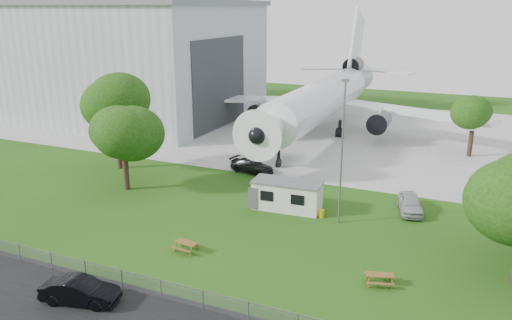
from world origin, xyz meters
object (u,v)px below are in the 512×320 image
at_px(site_cabin, 287,195).
at_px(car_centre_sedan, 80,291).
at_px(picnic_east, 379,285).
at_px(airliner, 323,97).
at_px(picnic_west, 186,251).
at_px(hangar, 116,58).

xyz_separation_m(site_cabin, car_centre_sedan, (-6.44, -19.17, -0.52)).
bearing_deg(car_centre_sedan, picnic_east, -73.31).
bearing_deg(airliner, picnic_west, -88.35).
bearing_deg(site_cabin, car_centre_sedan, -108.58).
distance_m(hangar, airliner, 36.21).
bearing_deg(hangar, site_cabin, -34.92).
bearing_deg(picnic_east, site_cabin, 118.22).
bearing_deg(airliner, picnic_east, -68.34).
height_order(hangar, car_centre_sedan, hangar).
xyz_separation_m(airliner, car_centre_sedan, (-1.27, -47.75, -4.48)).
xyz_separation_m(site_cabin, picnic_west, (-4.04, -10.74, -1.31)).
distance_m(hangar, car_centre_sedan, 59.76).
height_order(site_cabin, picnic_east, site_cabin).
bearing_deg(picnic_east, hangar, 125.37).
bearing_deg(hangar, airliner, -0.22).
relative_size(hangar, car_centre_sedan, 8.96).
bearing_deg(car_centre_sedan, picnic_west, -29.12).
height_order(picnic_west, car_centre_sedan, car_centre_sedan).
relative_size(picnic_west, car_centre_sedan, 0.38).
bearing_deg(picnic_west, car_centre_sedan, -98.47).
relative_size(hangar, site_cabin, 6.29).
bearing_deg(airliner, site_cabin, -79.74).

